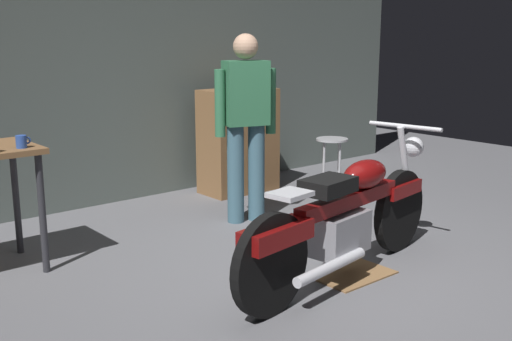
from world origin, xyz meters
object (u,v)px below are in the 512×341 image
at_px(motorcycle, 346,216).
at_px(shop_stool, 332,152).
at_px(mug_blue_enamel, 22,142).
at_px(wooden_dresser, 238,141).
at_px(person_standing, 246,120).

distance_m(motorcycle, shop_stool, 2.08).
xyz_separation_m(shop_stool, mug_blue_enamel, (-3.08, 0.02, 0.45)).
relative_size(motorcycle, shop_stool, 3.40).
bearing_deg(motorcycle, wooden_dresser, 59.57).
height_order(wooden_dresser, mug_blue_enamel, wooden_dresser).
height_order(person_standing, mug_blue_enamel, person_standing).
bearing_deg(person_standing, motorcycle, 95.06).
bearing_deg(person_standing, wooden_dresser, -107.27).
relative_size(person_standing, shop_stool, 2.61).
xyz_separation_m(motorcycle, mug_blue_enamel, (-1.63, 1.51, 0.49)).
relative_size(person_standing, wooden_dresser, 1.52).
distance_m(motorcycle, person_standing, 1.60).
bearing_deg(wooden_dresser, shop_stool, -62.18).
xyz_separation_m(wooden_dresser, mug_blue_enamel, (-2.60, -0.89, 0.39)).
height_order(motorcycle, person_standing, person_standing).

